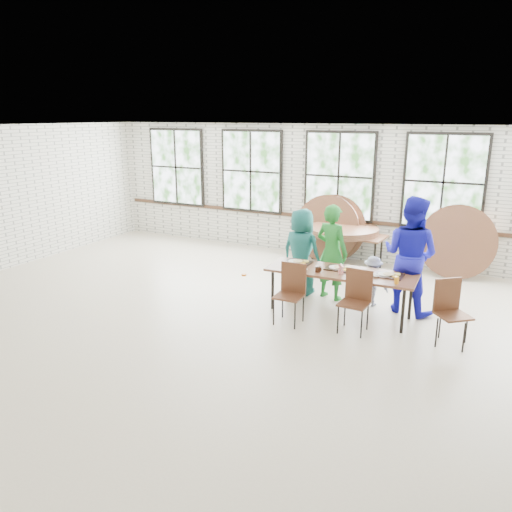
{
  "coord_description": "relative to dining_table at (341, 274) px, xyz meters",
  "views": [
    {
      "loc": [
        3.44,
        -6.29,
        3.18
      ],
      "look_at": [
        0.0,
        0.4,
        1.05
      ],
      "focal_mm": 35.0,
      "sensor_mm": 36.0,
      "label": 1
    }
  ],
  "objects": [
    {
      "name": "room",
      "position": [
        -1.14,
        3.24,
        1.14
      ],
      "size": [
        12.0,
        12.0,
        12.0
      ],
      "color": "beige",
      "rests_on": "ground"
    },
    {
      "name": "dining_table",
      "position": [
        0.0,
        0.0,
        0.0
      ],
      "size": [
        2.43,
        0.9,
        0.74
      ],
      "rotation": [
        0.0,
        0.0,
        0.04
      ],
      "color": "brown",
      "rests_on": "ground"
    },
    {
      "name": "chair_near_left",
      "position": [
        -0.59,
        -0.65,
        -0.13
      ],
      "size": [
        0.43,
        0.42,
        0.95
      ],
      "rotation": [
        0.0,
        0.0,
        0.03
      ],
      "color": "#542E1C",
      "rests_on": "ground"
    },
    {
      "name": "chair_near_right",
      "position": [
        0.41,
        -0.5,
        -0.13
      ],
      "size": [
        0.44,
        0.43,
        0.95
      ],
      "rotation": [
        0.0,
        0.0,
        -0.06
      ],
      "color": "#542E1C",
      "rests_on": "ground"
    },
    {
      "name": "chair_spare",
      "position": [
        1.73,
        -0.32,
        -0.13
      ],
      "size": [
        0.58,
        0.58,
        0.95
      ],
      "rotation": [
        0.0,
        0.0,
        0.71
      ],
      "color": "#542E1C",
      "rests_on": "ground"
    },
    {
      "name": "adult_teal",
      "position": [
        -0.96,
        0.65,
        0.1
      ],
      "size": [
        0.84,
        0.61,
        1.58
      ],
      "primitive_type": "imported",
      "rotation": [
        0.0,
        0.0,
        2.99
      ],
      "color": "#18555C",
      "rests_on": "ground"
    },
    {
      "name": "adult_green",
      "position": [
        -0.38,
        0.65,
        0.17
      ],
      "size": [
        0.71,
        0.56,
        1.71
      ],
      "primitive_type": "imported",
      "rotation": [
        0.0,
        0.0,
        2.87
      ],
      "color": "#207B2A",
      "rests_on": "ground"
    },
    {
      "name": "toddler",
      "position": [
        0.37,
        0.65,
        -0.25
      ],
      "size": [
        0.61,
        0.41,
        0.87
      ],
      "primitive_type": "imported",
      "rotation": [
        0.0,
        0.0,
        2.97
      ],
      "color": "#121B3A",
      "rests_on": "ground"
    },
    {
      "name": "adult_blue",
      "position": [
        0.96,
        0.65,
        0.28
      ],
      "size": [
        1.11,
        0.97,
        1.95
      ],
      "primitive_type": "imported",
      "rotation": [
        0.0,
        0.0,
        2.86
      ],
      "color": "#1C1CC6",
      "rests_on": "ground"
    },
    {
      "name": "storage_table",
      "position": [
        -0.8,
        2.62,
        -0.0
      ],
      "size": [
        1.85,
        0.88,
        0.74
      ],
      "rotation": [
        0.0,
        0.0,
        -0.07
      ],
      "color": "brown",
      "rests_on": "ground"
    },
    {
      "name": "tabletop_clutter",
      "position": [
        0.11,
        -0.03,
        0.08
      ],
      "size": [
        1.99,
        0.59,
        0.11
      ],
      "color": "black",
      "rests_on": "dining_table"
    },
    {
      "name": "round_tops_stacked",
      "position": [
        -0.8,
        2.62,
        0.12
      ],
      "size": [
        1.5,
        1.5,
        0.13
      ],
      "color": "brown",
      "rests_on": "storage_table"
    },
    {
      "name": "round_tops_leaning",
      "position": [
        -0.33,
        2.96,
        0.05
      ],
      "size": [
        4.25,
        0.44,
        1.48
      ],
      "color": "brown",
      "rests_on": "ground"
    }
  ]
}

